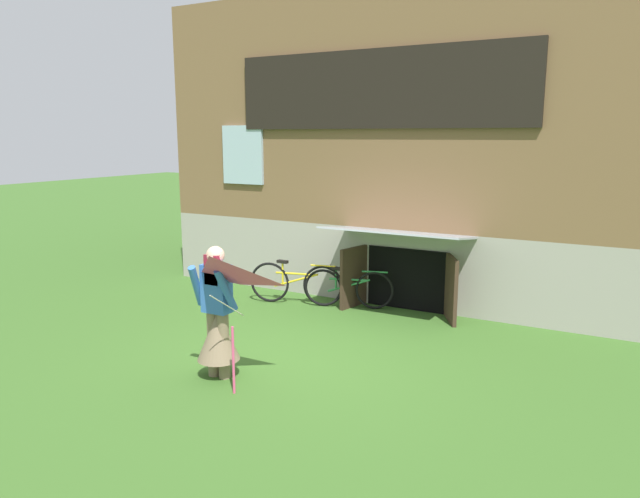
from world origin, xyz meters
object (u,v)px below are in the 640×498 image
(person, at_px, (217,323))
(bicycle_yellow, at_px, (296,283))
(kite, at_px, (211,292))
(bicycle_green, at_px, (348,288))

(person, bearing_deg, bicycle_yellow, 95.12)
(kite, distance_m, bicycle_yellow, 4.03)
(person, relative_size, kite, 1.08)
(bicycle_yellow, bearing_deg, person, -89.38)
(bicycle_green, bearing_deg, person, -109.08)
(bicycle_yellow, bearing_deg, bicycle_green, 1.41)
(person, bearing_deg, kite, -65.17)
(person, distance_m, bicycle_green, 3.45)
(bicycle_green, height_order, bicycle_yellow, bicycle_yellow)
(bicycle_green, distance_m, bicycle_yellow, 0.94)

